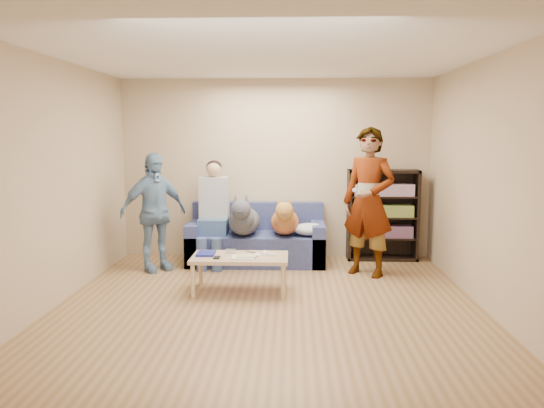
{
  "coord_description": "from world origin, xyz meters",
  "views": [
    {
      "loc": [
        0.25,
        -5.27,
        1.81
      ],
      "look_at": [
        0.0,
        1.2,
        0.95
      ],
      "focal_mm": 35.0,
      "sensor_mm": 36.0,
      "label": 1
    }
  ],
  "objects_px": {
    "dog_gray": "(244,220)",
    "dog_tan": "(285,220)",
    "coffee_table": "(240,260)",
    "person_standing_right": "(369,202)",
    "person_seated": "(213,209)",
    "bookshelf": "(382,213)",
    "person_standing_left": "(154,212)",
    "camera_silver": "(231,251)",
    "sofa": "(257,242)",
    "notebook_blue": "(206,254)"
  },
  "relations": [
    {
      "from": "camera_silver",
      "to": "person_seated",
      "type": "bearing_deg",
      "value": 107.57
    },
    {
      "from": "camera_silver",
      "to": "dog_tan",
      "type": "bearing_deg",
      "value": 61.85
    },
    {
      "from": "camera_silver",
      "to": "bookshelf",
      "type": "relative_size",
      "value": 0.08
    },
    {
      "from": "coffee_table",
      "to": "bookshelf",
      "type": "distance_m",
      "value": 2.55
    },
    {
      "from": "person_standing_left",
      "to": "camera_silver",
      "type": "height_order",
      "value": "person_standing_left"
    },
    {
      "from": "person_standing_left",
      "to": "notebook_blue",
      "type": "distance_m",
      "value": 1.26
    },
    {
      "from": "person_seated",
      "to": "dog_tan",
      "type": "relative_size",
      "value": 1.27
    },
    {
      "from": "sofa",
      "to": "person_seated",
      "type": "bearing_deg",
      "value": -168.01
    },
    {
      "from": "person_seated",
      "to": "bookshelf",
      "type": "height_order",
      "value": "person_seated"
    },
    {
      "from": "person_seated",
      "to": "dog_tan",
      "type": "height_order",
      "value": "person_seated"
    },
    {
      "from": "person_standing_left",
      "to": "camera_silver",
      "type": "bearing_deg",
      "value": -75.37
    },
    {
      "from": "coffee_table",
      "to": "bookshelf",
      "type": "height_order",
      "value": "bookshelf"
    },
    {
      "from": "person_standing_right",
      "to": "bookshelf",
      "type": "bearing_deg",
      "value": 103.62
    },
    {
      "from": "bookshelf",
      "to": "camera_silver",
      "type": "bearing_deg",
      "value": -142.35
    },
    {
      "from": "coffee_table",
      "to": "bookshelf",
      "type": "relative_size",
      "value": 0.85
    },
    {
      "from": "person_seated",
      "to": "coffee_table",
      "type": "height_order",
      "value": "person_seated"
    },
    {
      "from": "person_seated",
      "to": "coffee_table",
      "type": "xyz_separation_m",
      "value": [
        0.5,
        -1.32,
        -0.4
      ]
    },
    {
      "from": "camera_silver",
      "to": "dog_gray",
      "type": "relative_size",
      "value": 0.09
    },
    {
      "from": "notebook_blue",
      "to": "dog_gray",
      "type": "bearing_deg",
      "value": 73.83
    },
    {
      "from": "sofa",
      "to": "dog_tan",
      "type": "height_order",
      "value": "dog_tan"
    },
    {
      "from": "coffee_table",
      "to": "bookshelf",
      "type": "xyz_separation_m",
      "value": [
        1.9,
        1.68,
        0.31
      ]
    },
    {
      "from": "person_standing_left",
      "to": "notebook_blue",
      "type": "relative_size",
      "value": 6.03
    },
    {
      "from": "coffee_table",
      "to": "person_standing_right",
      "type": "bearing_deg",
      "value": 27.04
    },
    {
      "from": "dog_tan",
      "to": "bookshelf",
      "type": "xyz_separation_m",
      "value": [
        1.4,
        0.41,
        0.05
      ]
    },
    {
      "from": "person_standing_left",
      "to": "person_seated",
      "type": "xyz_separation_m",
      "value": [
        0.73,
        0.39,
        -0.01
      ]
    },
    {
      "from": "camera_silver",
      "to": "dog_gray",
      "type": "bearing_deg",
      "value": 87.07
    },
    {
      "from": "camera_silver",
      "to": "bookshelf",
      "type": "distance_m",
      "value": 2.56
    },
    {
      "from": "camera_silver",
      "to": "coffee_table",
      "type": "xyz_separation_m",
      "value": [
        0.12,
        -0.12,
        -0.07
      ]
    },
    {
      "from": "dog_gray",
      "to": "coffee_table",
      "type": "xyz_separation_m",
      "value": [
        0.06,
        -1.21,
        -0.27
      ]
    },
    {
      "from": "dog_tan",
      "to": "bookshelf",
      "type": "height_order",
      "value": "bookshelf"
    },
    {
      "from": "person_standing_right",
      "to": "sofa",
      "type": "relative_size",
      "value": 1.0
    },
    {
      "from": "dog_gray",
      "to": "person_seated",
      "type": "bearing_deg",
      "value": 166.04
    },
    {
      "from": "dog_tan",
      "to": "coffee_table",
      "type": "relative_size",
      "value": 1.05
    },
    {
      "from": "bookshelf",
      "to": "sofa",
      "type": "bearing_deg",
      "value": -172.6
    },
    {
      "from": "person_standing_left",
      "to": "dog_gray",
      "type": "relative_size",
      "value": 1.25
    },
    {
      "from": "notebook_blue",
      "to": "dog_gray",
      "type": "relative_size",
      "value": 0.21
    },
    {
      "from": "person_standing_right",
      "to": "dog_tan",
      "type": "height_order",
      "value": "person_standing_right"
    },
    {
      "from": "notebook_blue",
      "to": "coffee_table",
      "type": "bearing_deg",
      "value": -7.13
    },
    {
      "from": "person_standing_right",
      "to": "person_standing_left",
      "type": "height_order",
      "value": "person_standing_right"
    },
    {
      "from": "dog_gray",
      "to": "dog_tan",
      "type": "bearing_deg",
      "value": 6.32
    },
    {
      "from": "person_standing_left",
      "to": "coffee_table",
      "type": "height_order",
      "value": "person_standing_left"
    },
    {
      "from": "camera_silver",
      "to": "bookshelf",
      "type": "xyz_separation_m",
      "value": [
        2.02,
        1.56,
        0.23
      ]
    },
    {
      "from": "coffee_table",
      "to": "camera_silver",
      "type": "bearing_deg",
      "value": 135.0
    },
    {
      "from": "dog_gray",
      "to": "bookshelf",
      "type": "bearing_deg",
      "value": 13.43
    },
    {
      "from": "person_seated",
      "to": "dog_tan",
      "type": "bearing_deg",
      "value": -2.65
    },
    {
      "from": "person_standing_right",
      "to": "coffee_table",
      "type": "relative_size",
      "value": 1.72
    },
    {
      "from": "dog_gray",
      "to": "bookshelf",
      "type": "xyz_separation_m",
      "value": [
        1.96,
        0.47,
        0.03
      ]
    },
    {
      "from": "person_standing_right",
      "to": "camera_silver",
      "type": "distance_m",
      "value": 1.89
    },
    {
      "from": "notebook_blue",
      "to": "person_seated",
      "type": "xyz_separation_m",
      "value": [
        -0.1,
        1.27,
        0.34
      ]
    },
    {
      "from": "dog_tan",
      "to": "dog_gray",
      "type": "bearing_deg",
      "value": -173.68
    }
  ]
}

